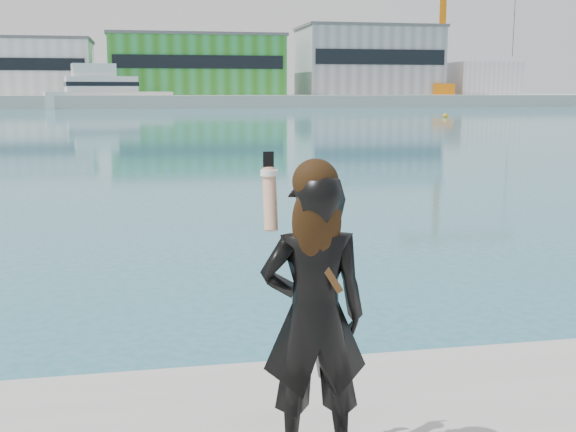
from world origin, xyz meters
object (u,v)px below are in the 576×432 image
woman (314,308)px  motor_yacht (105,92)px  buoy_near (445,117)px  dock_crane (449,21)px

woman → motor_yacht: bearing=-82.3°
buoy_near → woman: bearing=-114.0°
dock_crane → buoy_near: size_ratio=48.00×
dock_crane → motor_yacht: 62.28m
dock_crane → woman: bearing=-113.8°
motor_yacht → buoy_near: motor_yacht is taller
dock_crane → motor_yacht: (-60.49, -7.92, -12.53)m
motor_yacht → buoy_near: bearing=-62.8°
motor_yacht → dock_crane: bearing=-3.1°
dock_crane → woman: (-53.86, -122.40, -13.44)m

